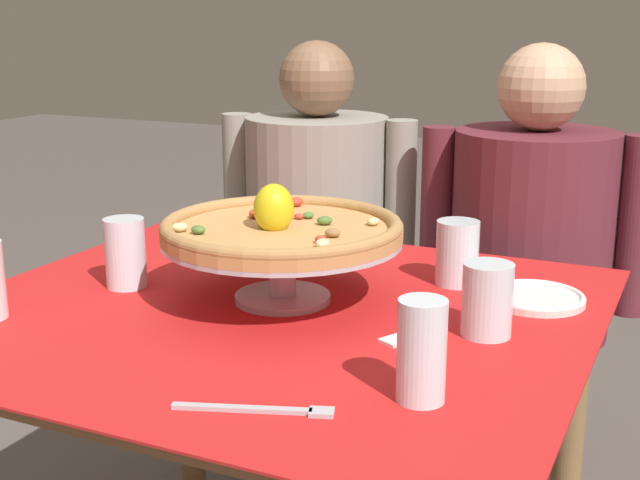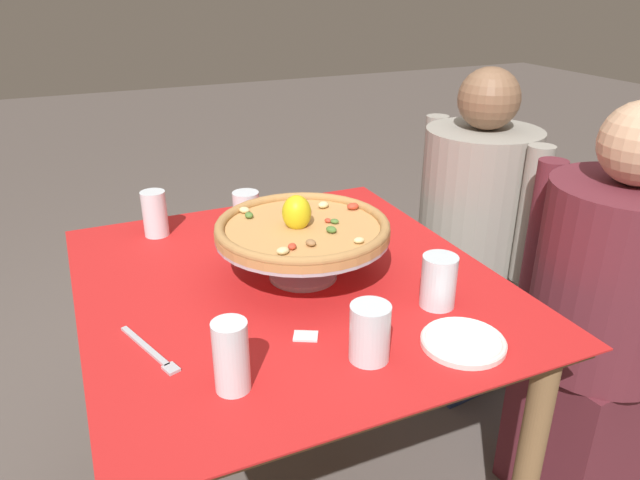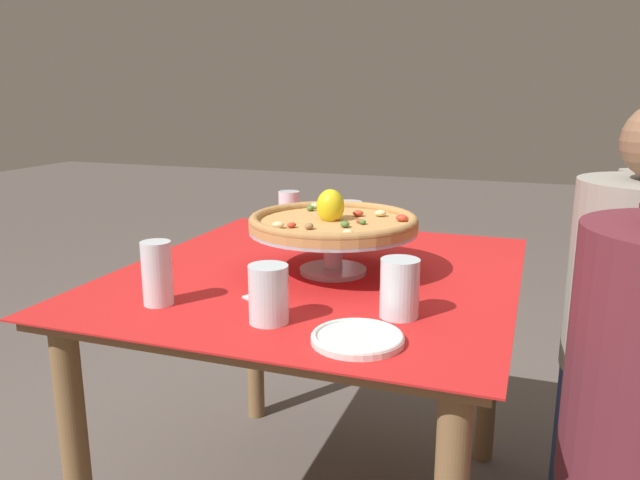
{
  "view_description": "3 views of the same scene",
  "coord_description": "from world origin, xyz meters",
  "views": [
    {
      "loc": [
        0.66,
        -1.23,
        1.21
      ],
      "look_at": [
        0.05,
        0.1,
        0.82
      ],
      "focal_mm": 48.11,
      "sensor_mm": 36.0,
      "label": 1
    },
    {
      "loc": [
        1.2,
        -0.44,
        1.41
      ],
      "look_at": [
        0.05,
        0.06,
        0.84
      ],
      "focal_mm": 33.16,
      "sensor_mm": 36.0,
      "label": 2
    },
    {
      "loc": [
        1.41,
        0.51,
        1.17
      ],
      "look_at": [
        0.04,
        0.02,
        0.81
      ],
      "focal_mm": 34.61,
      "sensor_mm": 36.0,
      "label": 3
    }
  ],
  "objects": [
    {
      "name": "diner_right",
      "position": [
        0.29,
        0.77,
        0.57
      ],
      "size": [
        0.53,
        0.42,
        1.15
      ],
      "color": "maroon",
      "rests_on": "ground"
    },
    {
      "name": "dinner_fork",
      "position": [
        0.18,
        -0.36,
        0.73
      ],
      "size": [
        0.2,
        0.09,
        0.01
      ],
      "color": "#B7B7C1",
      "rests_on": "dining_table"
    },
    {
      "name": "pizza_stand",
      "position": [
        -0.0,
        0.04,
        0.81
      ],
      "size": [
        0.42,
        0.42,
        0.11
      ],
      "color": "#B7B7C1",
      "rests_on": "dining_table"
    },
    {
      "name": "sugar_packet",
      "position": [
        0.25,
        -0.06,
        0.73
      ],
      "size": [
        0.05,
        0.06,
        0.0
      ],
      "primitive_type": "cube",
      "rotation": [
        0.0,
        0.0,
        1.1
      ],
      "color": "white",
      "rests_on": "dining_table"
    },
    {
      "name": "pizza",
      "position": [
        -0.0,
        0.04,
        0.86
      ],
      "size": [
        0.42,
        0.42,
        0.1
      ],
      "color": "tan",
      "rests_on": "pizza_stand"
    },
    {
      "name": "water_glass_back_right",
      "position": [
        0.25,
        0.26,
        0.78
      ],
      "size": [
        0.08,
        0.08,
        0.12
      ],
      "color": "silver",
      "rests_on": "dining_table"
    },
    {
      "name": "water_glass_side_left",
      "position": [
        -0.3,
        -0.01,
        0.78
      ],
      "size": [
        0.07,
        0.07,
        0.13
      ],
      "color": "white",
      "rests_on": "dining_table"
    },
    {
      "name": "side_plate",
      "position": [
        0.4,
        0.22,
        0.73
      ],
      "size": [
        0.17,
        0.17,
        0.02
      ],
      "color": "white",
      "rests_on": "dining_table"
    },
    {
      "name": "water_glass_front_right",
      "position": [
        0.35,
        -0.24,
        0.78
      ],
      "size": [
        0.06,
        0.06,
        0.14
      ],
      "color": "white",
      "rests_on": "dining_table"
    },
    {
      "name": "diner_left",
      "position": [
        -0.29,
        0.79,
        0.57
      ],
      "size": [
        0.53,
        0.41,
        1.15
      ],
      "color": "navy",
      "rests_on": "ground"
    },
    {
      "name": "water_glass_side_right",
      "position": [
        0.37,
        0.03,
        0.77
      ],
      "size": [
        0.08,
        0.08,
        0.12
      ],
      "color": "silver",
      "rests_on": "dining_table"
    },
    {
      "name": "dining_table",
      "position": [
        0.0,
        0.0,
        0.61
      ],
      "size": [
        1.07,
        0.98,
        0.72
      ],
      "color": "olive",
      "rests_on": "ground"
    }
  ]
}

